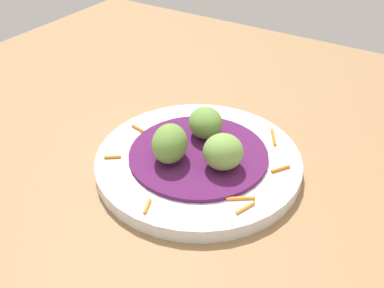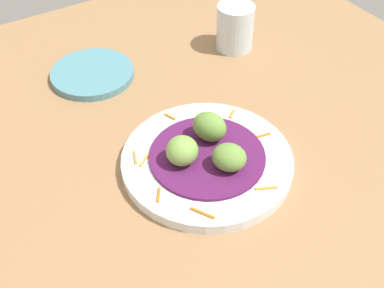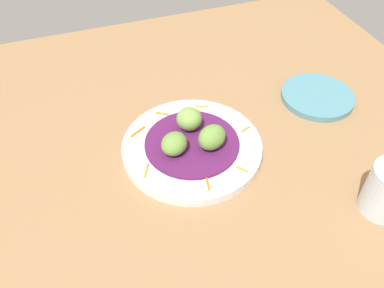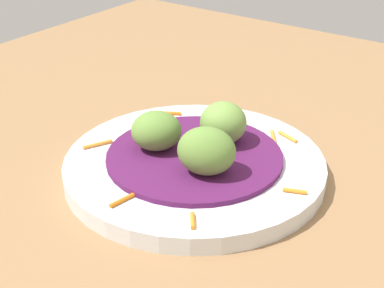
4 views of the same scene
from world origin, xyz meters
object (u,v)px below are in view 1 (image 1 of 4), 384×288
guac_scoop_center (223,152)px  guac_scoop_right (206,123)px  guac_scoop_left (167,143)px  main_plate (198,161)px

guac_scoop_center → guac_scoop_right: bearing=-41.9°
guac_scoop_left → main_plate: bearing=-131.9°
main_plate → guac_scoop_center: 5.45cm
guac_scoop_center → main_plate: bearing=-11.9°
main_plate → guac_scoop_left: bearing=48.1°
guac_scoop_left → guac_scoop_center: guac_scoop_left is taller
main_plate → guac_scoop_left: 5.56cm
main_plate → guac_scoop_center: guac_scoop_center is taller
guac_scoop_left → guac_scoop_right: 7.03cm
guac_scoop_left → guac_scoop_center: (-6.68, -2.19, -0.17)cm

